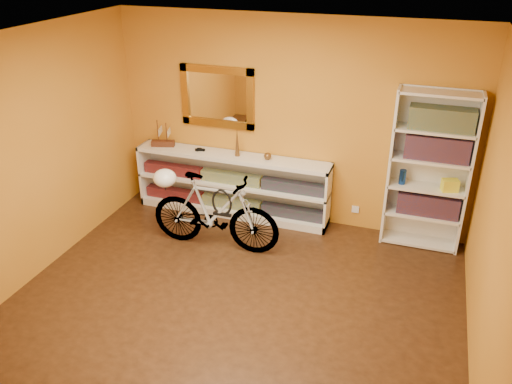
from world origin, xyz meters
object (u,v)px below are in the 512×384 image
(console_unit, at_px, (232,185))
(helmet, at_px, (165,178))
(bicycle, at_px, (215,212))
(bookcase, at_px, (429,172))

(console_unit, relative_size, helmet, 9.31)
(console_unit, relative_size, bicycle, 1.62)
(bookcase, bearing_deg, bicycle, -159.13)
(console_unit, distance_m, helmet, 1.08)
(bookcase, distance_m, bicycle, 2.51)
(bicycle, distance_m, helmet, 0.71)
(bicycle, bearing_deg, console_unit, 5.67)
(helmet, bearing_deg, console_unit, 60.42)
(bicycle, relative_size, helmet, 5.73)
(console_unit, bearing_deg, bicycle, -82.32)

